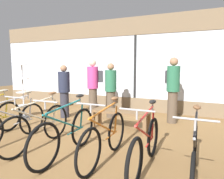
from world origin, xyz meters
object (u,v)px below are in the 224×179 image
display_bench (120,114)px  customer_near_rack (64,90)px  bicycle_far_right (194,157)px  customer_mid_floor (93,85)px  bicycle_left (12,123)px  bicycle_right (146,145)px  bicycle_center_left (38,126)px  bicycle_center (67,133)px  bicycle_center_right (105,138)px  customer_by_window (173,88)px  customer_near_bench (111,89)px  accessory_rack (23,94)px

display_bench → customer_near_rack: customer_near_rack is taller
bicycle_far_right → customer_mid_floor: size_ratio=0.97×
bicycle_left → bicycle_right: bearing=0.9°
bicycle_center_left → customer_mid_floor: 2.70m
bicycle_left → display_bench: (1.72, 1.63, -0.01)m
bicycle_center → bicycle_center_right: size_ratio=1.06×
display_bench → customer_mid_floor: size_ratio=0.80×
bicycle_left → bicycle_center: bicycle_center is taller
bicycle_center → customer_mid_floor: customer_mid_floor is taller
bicycle_far_right → customer_by_window: bearing=102.8°
bicycle_right → customer_mid_floor: 3.57m
bicycle_center_left → customer_near_rack: (-0.95, 2.05, 0.42)m
bicycle_center_left → customer_near_rack: bearing=114.7°
bicycle_center → bicycle_far_right: (2.03, 0.00, -0.03)m
bicycle_center → customer_mid_floor: 2.96m
bicycle_center → bicycle_center_left: bearing=172.3°
bicycle_center → customer_near_rack: 2.77m
bicycle_right → customer_near_rack: 3.68m
bicycle_right → customer_near_rack: bearing=146.2°
bicycle_center_left → bicycle_far_right: size_ratio=1.05×
bicycle_center_left → customer_near_rack: size_ratio=1.13×
bicycle_center_left → customer_near_bench: bearing=82.5°
bicycle_center_left → display_bench: (1.05, 1.61, -0.02)m
customer_mid_floor → bicycle_center: bearing=-69.8°
bicycle_right → bicycle_far_right: size_ratio=1.00×
bicycle_center_right → customer_near_rack: (-2.37, 2.04, 0.43)m
bicycle_center_left → accessory_rack: 2.67m
bicycle_right → accessory_rack: 4.51m
bicycle_far_right → customer_near_bench: size_ratio=1.04×
bicycle_left → display_bench: 2.37m
bicycle_center_left → customer_near_bench: customer_near_bench is taller
accessory_rack → bicycle_right: bearing=-20.4°
bicycle_right → customer_mid_floor: bearing=132.1°
bicycle_center_right → display_bench: 1.64m
display_bench → customer_mid_floor: bearing=142.1°
bicycle_center_right → bicycle_far_right: (1.35, -0.11, -0.02)m
customer_near_bench → bicycle_far_right: bearing=-48.1°
bicycle_right → bicycle_far_right: bearing=-9.6°
customer_by_window → customer_mid_floor: 2.39m
bicycle_center → accessory_rack: (-2.87, 1.69, 0.29)m
bicycle_far_right → customer_near_bench: (-2.43, 2.70, 0.48)m
customer_near_bench → bicycle_center: bearing=-81.7°
bicycle_center_right → customer_near_bench: size_ratio=1.03×
bicycle_center_left → customer_near_rack: customer_near_rack is taller
bicycle_center_right → bicycle_right: 0.67m
bicycle_left → bicycle_far_right: (3.44, -0.07, -0.02)m
customer_by_window → bicycle_right: bearing=-90.5°
bicycle_center_right → customer_near_bench: 2.85m
display_bench → bicycle_far_right: bearing=-44.7°
accessory_rack → customer_by_window: bearing=15.7°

